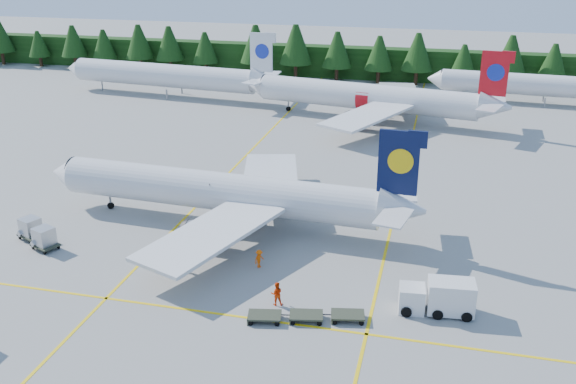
% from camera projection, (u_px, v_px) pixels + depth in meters
% --- Properties ---
extents(ground, '(320.00, 320.00, 0.00)m').
position_uv_depth(ground, '(301.00, 282.00, 51.40)').
color(ground, gray).
rests_on(ground, ground).
extents(taxi_stripe_a, '(0.25, 120.00, 0.01)m').
position_uv_depth(taxi_stripe_a, '(220.00, 182.00, 72.58)').
color(taxi_stripe_a, yellow).
rests_on(taxi_stripe_a, ground).
extents(taxi_stripe_b, '(0.25, 120.00, 0.01)m').
position_uv_depth(taxi_stripe_b, '(398.00, 198.00, 68.12)').
color(taxi_stripe_b, yellow).
rests_on(taxi_stripe_b, ground).
extents(taxi_stripe_cross, '(80.00, 0.25, 0.01)m').
position_uv_depth(taxi_stripe_cross, '(283.00, 323.00, 45.98)').
color(taxi_stripe_cross, yellow).
rests_on(taxi_stripe_cross, ground).
extents(treeline_hedge, '(220.00, 4.00, 6.00)m').
position_uv_depth(treeline_hedge, '(395.00, 64.00, 124.32)').
color(treeline_hedge, black).
rests_on(treeline_hedge, ground).
extents(airliner_navy, '(36.94, 30.33, 10.73)m').
position_uv_depth(airliner_navy, '(211.00, 191.00, 61.20)').
color(airliner_navy, silver).
rests_on(airliner_navy, ground).
extents(airliner_red, '(39.33, 32.09, 11.52)m').
position_uv_depth(airliner_red, '(361.00, 97.00, 96.80)').
color(airliner_red, silver).
rests_on(airliner_red, ground).
extents(airliner_far_left, '(40.18, 8.04, 11.70)m').
position_uv_depth(airliner_far_left, '(158.00, 74.00, 111.55)').
color(airliner_far_left, silver).
rests_on(airliner_far_left, ground).
extents(airliner_far_right, '(35.51, 5.87, 10.32)m').
position_uv_depth(airliner_far_right, '(528.00, 84.00, 106.22)').
color(airliner_far_right, silver).
rests_on(airliner_far_right, ground).
extents(airstairs, '(4.34, 5.90, 3.52)m').
position_uv_depth(airstairs, '(220.00, 222.00, 60.43)').
color(airstairs, silver).
rests_on(airstairs, ground).
extents(service_truck, '(5.55, 2.45, 2.60)m').
position_uv_depth(service_truck, '(437.00, 297.00, 46.86)').
color(service_truck, silver).
rests_on(service_truck, ground).
extents(dolly_train, '(8.45, 3.46, 0.14)m').
position_uv_depth(dolly_train, '(306.00, 315.00, 46.12)').
color(dolly_train, '#303426').
rests_on(dolly_train, ground).
extents(uld_pair, '(5.11, 3.95, 1.70)m').
position_uv_depth(uld_pair, '(37.00, 232.00, 57.47)').
color(uld_pair, '#303426').
rests_on(uld_pair, ground).
extents(crew_a, '(0.77, 0.53, 2.02)m').
position_uv_depth(crew_a, '(173.00, 257.00, 53.31)').
color(crew_a, red).
rests_on(crew_a, ground).
extents(crew_b, '(1.08, 0.95, 1.88)m').
position_uv_depth(crew_b, '(277.00, 294.00, 47.94)').
color(crew_b, red).
rests_on(crew_b, ground).
extents(crew_c, '(0.68, 0.79, 1.59)m').
position_uv_depth(crew_c, '(259.00, 259.00, 53.47)').
color(crew_c, '#FF5705').
rests_on(crew_c, ground).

